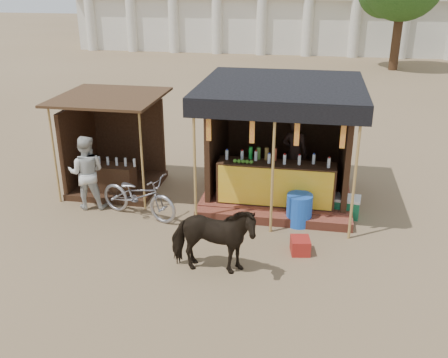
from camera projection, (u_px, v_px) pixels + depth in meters
name	position (u px, v px, depth m)	size (l,w,h in m)	color
ground	(209.00, 266.00, 9.22)	(120.00, 120.00, 0.00)	#846B4C
main_stall	(280.00, 157.00, 11.72)	(3.60, 3.61, 2.78)	brown
secondary_stall	(110.00, 155.00, 12.37)	(2.40, 2.40, 2.38)	#3A2315
cow	(213.00, 240.00, 8.79)	(0.72, 1.59, 1.34)	black
motorbike	(139.00, 195.00, 10.94)	(0.67, 1.93, 1.01)	#95949C
bystander	(87.00, 173.00, 11.25)	(0.84, 0.65, 1.72)	beige
blue_barrel	(299.00, 210.00, 10.65)	(0.55, 0.55, 0.69)	blue
red_crate	(300.00, 246.00, 9.62)	(0.36, 0.40, 0.31)	maroon
cooler	(345.00, 206.00, 11.08)	(0.69, 0.51, 0.46)	#186C42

